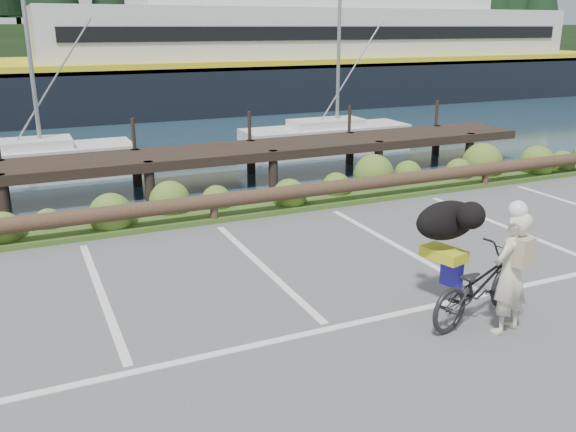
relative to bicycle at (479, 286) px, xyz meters
name	(u,v)px	position (x,y,z in m)	size (l,w,h in m)	color
ground	(317,316)	(-1.94, 0.96, -0.49)	(72.00, 72.00, 0.00)	#504F52
harbor_backdrop	(39,58)	(-1.55, 79.43, -0.49)	(170.00, 160.00, 30.00)	#192F3D
vegetation_strip	(204,211)	(-1.94, 6.26, -0.44)	(34.00, 1.60, 0.10)	#3D5B21
log_rail	(215,223)	(-1.94, 5.56, -0.49)	(32.00, 0.30, 0.60)	#443021
bicycle	(479,286)	(0.00, 0.00, 0.00)	(0.65, 1.88, 0.99)	black
cyclist	(510,273)	(0.11, -0.42, 0.33)	(0.60, 0.39, 1.64)	beige
dog	(447,220)	(-0.15, 0.58, 0.77)	(0.96, 0.47, 0.55)	black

